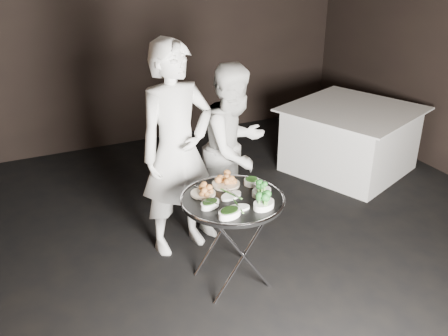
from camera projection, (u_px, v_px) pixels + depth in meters
name	position (u px, v px, depth m)	size (l,w,h in m)	color
floor	(262.00, 290.00, 4.00)	(6.00, 7.00, 0.05)	black
wall_back	(128.00, 28.00, 6.24)	(6.00, 0.05, 3.00)	black
tray_stand	(232.00, 237.00, 3.89)	(0.51, 0.43, 0.74)	silver
serving_tray	(232.00, 199.00, 3.75)	(0.79, 0.79, 0.04)	black
potato_plate_a	(203.00, 191.00, 3.79)	(0.19, 0.19, 0.07)	beige
potato_plate_b	(226.00, 181.00, 3.93)	(0.22, 0.22, 0.08)	beige
greens_bowl	(252.00, 181.00, 3.94)	(0.12, 0.12, 0.07)	white
asparagus_plate_a	(231.00, 195.00, 3.76)	(0.21, 0.16, 0.04)	white
asparagus_plate_b	(238.00, 207.00, 3.59)	(0.18, 0.12, 0.03)	white
spinach_bowl_a	(210.00, 203.00, 3.62)	(0.18, 0.15, 0.06)	white
spinach_bowl_b	(229.00, 212.00, 3.49)	(0.20, 0.16, 0.07)	white
broccoli_bowl_a	(262.00, 191.00, 3.79)	(0.20, 0.17, 0.07)	white
broccoli_bowl_b	(264.00, 203.00, 3.61)	(0.22, 0.19, 0.07)	white
serving_utensils	(231.00, 189.00, 3.79)	(0.57, 0.40, 0.01)	silver
waiter_left	(177.00, 150.00, 4.16)	(0.68, 0.44, 1.86)	silver
waiter_right	(235.00, 148.00, 4.55)	(0.77, 0.60, 1.58)	silver
dining_table	(350.00, 139.00, 5.85)	(1.34, 1.34, 0.76)	white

